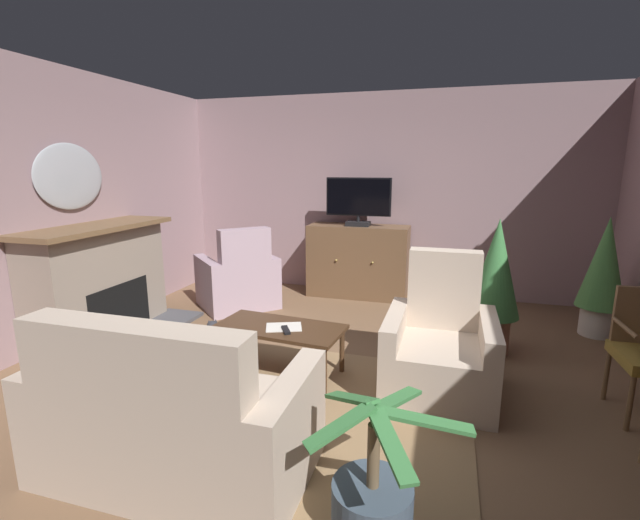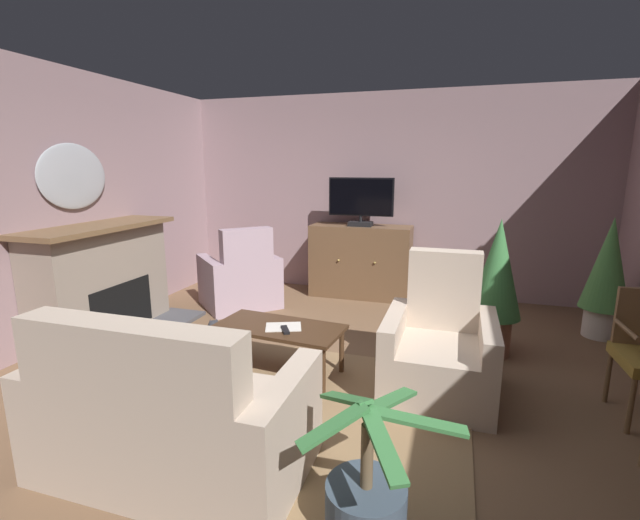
% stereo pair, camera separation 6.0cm
% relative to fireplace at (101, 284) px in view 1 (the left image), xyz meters
% --- Properties ---
extents(ground_plane, '(6.33, 6.49, 0.04)m').
position_rel_fireplace_xyz_m(ground_plane, '(2.59, -0.42, -0.59)').
color(ground_plane, brown).
extents(wall_back, '(6.33, 0.10, 2.77)m').
position_rel_fireplace_xyz_m(wall_back, '(2.59, 2.58, 0.81)').
color(wall_back, gray).
rests_on(wall_back, ground_plane).
extents(wall_left, '(0.10, 6.49, 2.77)m').
position_rel_fireplace_xyz_m(wall_left, '(-0.33, -0.42, 0.81)').
color(wall_left, gray).
rests_on(wall_left, ground_plane).
extents(rug_central, '(2.62, 2.07, 0.01)m').
position_rel_fireplace_xyz_m(rug_central, '(2.42, -0.81, -0.57)').
color(rug_central, '#8E704C').
rests_on(rug_central, ground_plane).
extents(fireplace, '(0.96, 1.74, 1.20)m').
position_rel_fireplace_xyz_m(fireplace, '(0.00, 0.00, 0.00)').
color(fireplace, '#4C4C51').
rests_on(fireplace, ground_plane).
extents(wall_mirror_oval, '(0.06, 0.86, 0.67)m').
position_rel_fireplace_xyz_m(wall_mirror_oval, '(-0.25, 0.00, 1.11)').
color(wall_mirror_oval, '#B2B7BF').
extents(tv_cabinet, '(1.37, 0.53, 0.99)m').
position_rel_fireplace_xyz_m(tv_cabinet, '(2.31, 2.23, -0.10)').
color(tv_cabinet, '#4A3523').
rests_on(tv_cabinet, ground_plane).
extents(television, '(0.88, 0.20, 0.65)m').
position_rel_fireplace_xyz_m(television, '(2.31, 2.17, 0.76)').
color(television, black).
rests_on(television, tv_cabinet).
extents(coffee_table, '(1.14, 0.63, 0.44)m').
position_rel_fireplace_xyz_m(coffee_table, '(2.13, -0.30, -0.18)').
color(coffee_table, '#422B19').
rests_on(coffee_table, ground_plane).
extents(tv_remote, '(0.13, 0.17, 0.02)m').
position_rel_fireplace_xyz_m(tv_remote, '(2.23, -0.40, -0.13)').
color(tv_remote, black).
rests_on(tv_remote, coffee_table).
extents(folded_newspaper, '(0.36, 0.31, 0.01)m').
position_rel_fireplace_xyz_m(folded_newspaper, '(2.18, -0.32, -0.13)').
color(folded_newspaper, silver).
rests_on(folded_newspaper, coffee_table).
extents(sofa_floral, '(1.56, 0.86, 1.03)m').
position_rel_fireplace_xyz_m(sofa_floral, '(2.02, -1.69, -0.23)').
color(sofa_floral, '#C6B29E').
rests_on(sofa_floral, ground_plane).
extents(armchair_beside_cabinet, '(0.85, 0.89, 1.11)m').
position_rel_fireplace_xyz_m(armchair_beside_cabinet, '(3.47, -0.22, -0.23)').
color(armchair_beside_cabinet, '#C6B29E').
rests_on(armchair_beside_cabinet, ground_plane).
extents(armchair_facing_sofa, '(1.21, 1.21, 1.06)m').
position_rel_fireplace_xyz_m(armchair_facing_sofa, '(0.94, 1.29, -0.23)').
color(armchair_facing_sofa, '#AD93A3').
rests_on(armchair_facing_sofa, ground_plane).
extents(potted_plant_small_fern_corner, '(0.47, 0.47, 1.29)m').
position_rel_fireplace_xyz_m(potted_plant_small_fern_corner, '(5.07, 1.50, 0.14)').
color(potted_plant_small_fern_corner, beige).
rests_on(potted_plant_small_fern_corner, ground_plane).
extents(potted_plant_tall_palm_by_window, '(0.76, 0.76, 0.73)m').
position_rel_fireplace_xyz_m(potted_plant_tall_palm_by_window, '(3.21, -1.81, -0.39)').
color(potted_plant_tall_palm_by_window, '#3D4C5B').
rests_on(potted_plant_tall_palm_by_window, ground_plane).
extents(potted_plant_leafy_by_curtain, '(0.48, 0.48, 1.32)m').
position_rel_fireplace_xyz_m(potted_plant_leafy_by_curtain, '(3.94, 0.70, 0.16)').
color(potted_plant_leafy_by_curtain, '#99664C').
rests_on(potted_plant_leafy_by_curtain, ground_plane).
extents(cat, '(0.42, 0.58, 0.19)m').
position_rel_fireplace_xyz_m(cat, '(1.25, 0.13, -0.48)').
color(cat, '#2D2D33').
rests_on(cat, ground_plane).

